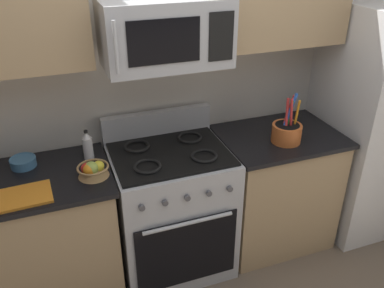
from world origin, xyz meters
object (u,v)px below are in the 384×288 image
microwave (165,32)px  cutting_board (24,196)px  range_oven (171,209)px  prep_bowl (23,162)px  fruit_basket (92,170)px  bottle_vinegar (88,146)px  refrigerator (375,122)px  utensil_crock (287,132)px

microwave → cutting_board: 1.18m
range_oven → prep_bowl: (-0.88, 0.16, 0.47)m
fruit_basket → bottle_vinegar: size_ratio=0.96×
refrigerator → utensil_crock: 0.86m
refrigerator → bottle_vinegar: 2.13m
cutting_board → prep_bowl: size_ratio=1.86×
range_oven → microwave: size_ratio=1.54×
refrigerator → bottle_vinegar: refrigerator is taller
prep_bowl → utensil_crock: bearing=-9.1°
bottle_vinegar → cutting_board: bearing=-141.4°
utensil_crock → bottle_vinegar: size_ratio=1.76×
cutting_board → bottle_vinegar: 0.50m
microwave → prep_bowl: size_ratio=4.57×
bottle_vinegar → prep_bowl: 0.39m
refrigerator → microwave: 1.82m
bottle_vinegar → microwave: bearing=-11.5°
microwave → utensil_crock: (0.79, -0.13, -0.69)m
refrigerator → bottle_vinegar: bearing=176.1°
microwave → cutting_board: microwave is taller
microwave → utensil_crock: bearing=-9.4°
fruit_basket → prep_bowl: fruit_basket is taller
prep_bowl → cutting_board: bearing=-90.0°
cutting_board → range_oven: bearing=11.7°
microwave → bottle_vinegar: microwave is taller
range_oven → cutting_board: range_oven is taller
utensil_crock → prep_bowl: size_ratio=2.21×
fruit_basket → cutting_board: (-0.38, -0.09, -0.04)m
refrigerator → prep_bowl: 2.52m
range_oven → fruit_basket: range_oven is taller
utensil_crock → prep_bowl: utensil_crock is taller
prep_bowl → microwave: bearing=-8.8°
microwave → fruit_basket: bearing=-166.4°
utensil_crock → fruit_basket: (-1.29, 0.01, -0.03)m
bottle_vinegar → prep_bowl: bearing=174.7°
utensil_crock → refrigerator: bearing=5.8°
utensil_crock → prep_bowl: bearing=170.9°
fruit_basket → utensil_crock: bearing=-0.5°
refrigerator → fruit_basket: refrigerator is taller
cutting_board → bottle_vinegar: bottle_vinegar is taller
refrigerator → cutting_board: (-2.51, -0.16, 0.04)m
fruit_basket → bottle_vinegar: 0.22m
refrigerator → utensil_crock: bearing=-174.2°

